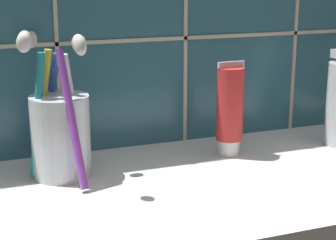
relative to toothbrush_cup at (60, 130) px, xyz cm
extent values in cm
cube|color=white|center=(17.60, -7.31, -6.72)|extent=(71.43, 31.54, 2.00)
cube|color=beige|center=(17.60, 7.86, 9.22)|extent=(81.43, 0.24, 0.50)
cube|color=beige|center=(1.53, 7.86, 14.57)|extent=(0.50, 0.24, 44.59)
cylinder|color=silver|center=(0.10, -0.04, -0.77)|extent=(7.06, 7.06, 9.91)
cylinder|color=white|center=(1.82, 0.20, 1.86)|extent=(2.87, 1.64, 14.47)
ellipsoid|color=white|center=(2.83, 0.51, 10.13)|extent=(2.24, 1.80, 2.40)
cylinder|color=blue|center=(-0.61, 3.87, 1.84)|extent=(3.13, 6.53, 14.67)
ellipsoid|color=white|center=(-1.75, 6.98, 10.03)|extent=(2.05, 2.69, 2.67)
cylinder|color=yellow|center=(-1.86, 1.11, 2.13)|extent=(3.46, 1.95, 15.05)
ellipsoid|color=white|center=(-3.19, 1.57, 10.67)|extent=(2.34, 1.89, 2.45)
cylinder|color=teal|center=(-2.52, -0.34, 2.07)|extent=(2.74, 1.41, 14.89)
ellipsoid|color=white|center=(-3.49, -0.14, 10.56)|extent=(2.16, 1.66, 2.38)
cylinder|color=purple|center=(0.79, -3.84, 2.27)|extent=(2.34, 5.90, 15.46)
ellipsoid|color=white|center=(1.51, -6.60, 10.90)|extent=(1.83, 2.55, 2.62)
cylinder|color=white|center=(22.55, -0.04, -4.65)|extent=(3.03, 3.03, 2.14)
cylinder|color=red|center=(22.55, -0.04, 1.28)|extent=(3.56, 3.56, 9.73)
cube|color=silver|center=(22.55, -0.04, 6.55)|extent=(3.74, 0.36, 0.80)
camera|label=1|loc=(-10.60, -64.44, 18.77)|focal=60.00mm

